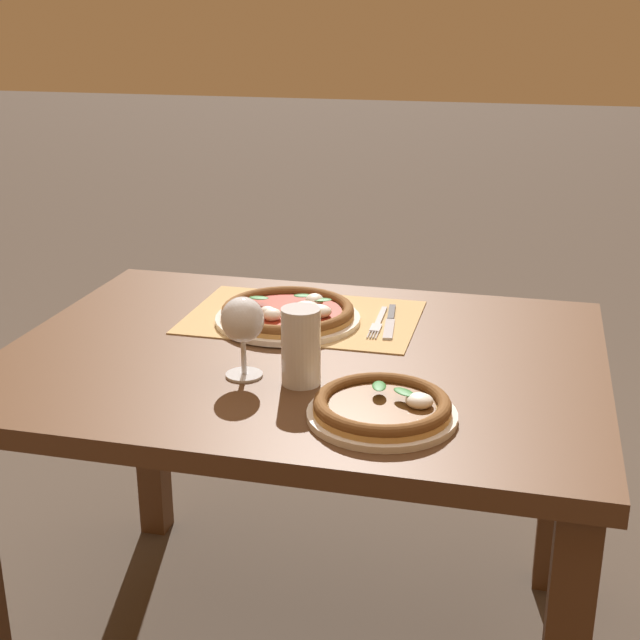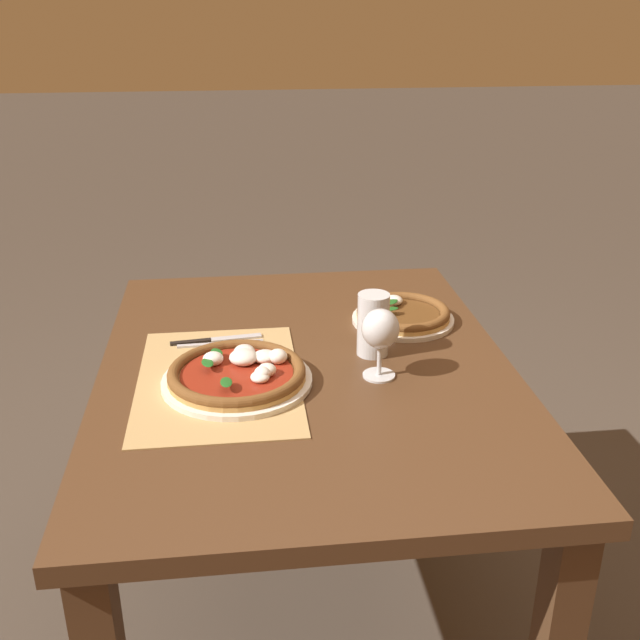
% 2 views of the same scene
% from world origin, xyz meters
% --- Properties ---
extents(dining_table, '(1.19, 0.91, 0.74)m').
position_xyz_m(dining_table, '(0.00, 0.00, 0.63)').
color(dining_table, '#4C301C').
rests_on(dining_table, ground).
extents(paper_placemat, '(0.51, 0.34, 0.00)m').
position_xyz_m(paper_placemat, '(0.05, -0.19, 0.74)').
color(paper_placemat, tan).
rests_on(paper_placemat, dining_table).
extents(pizza_near, '(0.32, 0.32, 0.05)m').
position_xyz_m(pizza_near, '(0.07, -0.15, 0.76)').
color(pizza_near, silver).
rests_on(pizza_near, paper_placemat).
extents(pizza_far, '(0.25, 0.25, 0.05)m').
position_xyz_m(pizza_far, '(-0.21, 0.26, 0.76)').
color(pizza_far, silver).
rests_on(pizza_far, dining_table).
extents(wine_glass, '(0.08, 0.08, 0.16)m').
position_xyz_m(wine_glass, '(0.07, 0.15, 0.85)').
color(wine_glass, silver).
rests_on(wine_glass, dining_table).
extents(pint_glass, '(0.07, 0.07, 0.15)m').
position_xyz_m(pint_glass, '(-0.04, 0.16, 0.81)').
color(pint_glass, silver).
rests_on(pint_glass, dining_table).
extents(fork, '(0.02, 0.20, 0.00)m').
position_xyz_m(fork, '(-0.12, -0.19, 0.75)').
color(fork, '#B7B7BC').
rests_on(fork, paper_placemat).
extents(knife, '(0.04, 0.22, 0.01)m').
position_xyz_m(knife, '(-0.14, -0.20, 0.75)').
color(knife, black).
rests_on(knife, paper_placemat).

